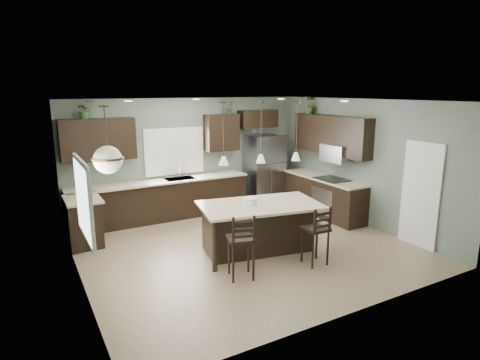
% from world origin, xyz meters
% --- Properties ---
extents(ground, '(6.00, 6.00, 0.00)m').
position_xyz_m(ground, '(0.00, 0.00, 0.00)').
color(ground, '#9E8466').
rests_on(ground, ground).
extents(pantry_door, '(0.04, 0.82, 2.04)m').
position_xyz_m(pantry_door, '(2.98, -1.55, 1.02)').
color(pantry_door, white).
rests_on(pantry_door, ground).
extents(window_back, '(1.35, 0.02, 1.00)m').
position_xyz_m(window_back, '(-0.40, 2.73, 1.55)').
color(window_back, white).
rests_on(window_back, room_shell).
extents(window_left, '(0.02, 1.10, 1.00)m').
position_xyz_m(window_left, '(-2.98, -0.80, 1.55)').
color(window_left, white).
rests_on(window_left, room_shell).
extents(left_return_cabs, '(0.60, 0.90, 0.90)m').
position_xyz_m(left_return_cabs, '(-2.70, 1.70, 0.45)').
color(left_return_cabs, black).
rests_on(left_return_cabs, ground).
extents(left_return_countertop, '(0.66, 0.96, 0.04)m').
position_xyz_m(left_return_countertop, '(-2.68, 1.70, 0.92)').
color(left_return_countertop, beige).
rests_on(left_return_countertop, left_return_cabs).
extents(back_lower_cabs, '(4.20, 0.60, 0.90)m').
position_xyz_m(back_lower_cabs, '(-0.85, 2.45, 0.45)').
color(back_lower_cabs, black).
rests_on(back_lower_cabs, ground).
extents(back_countertop, '(4.20, 0.66, 0.04)m').
position_xyz_m(back_countertop, '(-0.85, 2.43, 0.92)').
color(back_countertop, beige).
rests_on(back_countertop, back_lower_cabs).
extents(sink_inset, '(0.70, 0.45, 0.01)m').
position_xyz_m(sink_inset, '(-0.40, 2.43, 0.94)').
color(sink_inset, gray).
rests_on(sink_inset, back_countertop).
extents(faucet, '(0.02, 0.02, 0.28)m').
position_xyz_m(faucet, '(-0.40, 2.40, 1.08)').
color(faucet, silver).
rests_on(faucet, back_countertop).
extents(back_upper_left, '(1.55, 0.34, 0.90)m').
position_xyz_m(back_upper_left, '(-2.15, 2.58, 1.95)').
color(back_upper_left, black).
rests_on(back_upper_left, room_shell).
extents(back_upper_right, '(0.85, 0.34, 0.90)m').
position_xyz_m(back_upper_right, '(0.80, 2.58, 1.95)').
color(back_upper_right, black).
rests_on(back_upper_right, room_shell).
extents(fridge_header, '(1.05, 0.34, 0.45)m').
position_xyz_m(fridge_header, '(1.85, 2.58, 2.25)').
color(fridge_header, black).
rests_on(fridge_header, room_shell).
extents(right_lower_cabs, '(0.60, 2.35, 0.90)m').
position_xyz_m(right_lower_cabs, '(2.70, 0.87, 0.45)').
color(right_lower_cabs, black).
rests_on(right_lower_cabs, ground).
extents(right_countertop, '(0.66, 2.35, 0.04)m').
position_xyz_m(right_countertop, '(2.68, 0.87, 0.92)').
color(right_countertop, beige).
rests_on(right_countertop, right_lower_cabs).
extents(cooktop, '(0.58, 0.75, 0.02)m').
position_xyz_m(cooktop, '(2.68, 0.60, 0.94)').
color(cooktop, black).
rests_on(cooktop, right_countertop).
extents(wall_oven_front, '(0.01, 0.72, 0.60)m').
position_xyz_m(wall_oven_front, '(2.40, 0.60, 0.45)').
color(wall_oven_front, gray).
rests_on(wall_oven_front, right_lower_cabs).
extents(right_upper_cabs, '(0.34, 2.35, 0.90)m').
position_xyz_m(right_upper_cabs, '(2.83, 0.87, 1.95)').
color(right_upper_cabs, black).
rests_on(right_upper_cabs, room_shell).
extents(microwave, '(0.40, 0.75, 0.40)m').
position_xyz_m(microwave, '(2.78, 0.60, 1.55)').
color(microwave, gray).
rests_on(microwave, right_upper_cabs).
extents(refrigerator, '(0.90, 0.74, 1.85)m').
position_xyz_m(refrigerator, '(1.94, 2.39, 0.93)').
color(refrigerator, gray).
rests_on(refrigerator, ground).
extents(kitchen_island, '(2.40, 1.64, 0.92)m').
position_xyz_m(kitchen_island, '(0.14, -0.30, 0.46)').
color(kitchen_island, black).
rests_on(kitchen_island, ground).
extents(serving_dish, '(0.24, 0.24, 0.14)m').
position_xyz_m(serving_dish, '(-0.06, -0.26, 0.99)').
color(serving_dish, silver).
rests_on(serving_dish, kitchen_island).
extents(bar_stool_left, '(0.51, 0.51, 1.10)m').
position_xyz_m(bar_stool_left, '(-0.71, -1.08, 0.55)').
color(bar_stool_left, black).
rests_on(bar_stool_left, ground).
extents(bar_stool_right, '(0.41, 0.41, 1.07)m').
position_xyz_m(bar_stool_right, '(0.68, -1.25, 0.53)').
color(bar_stool_right, black).
rests_on(bar_stool_right, ground).
extents(pendant_left, '(0.17, 0.17, 1.10)m').
position_xyz_m(pendant_left, '(-0.55, -0.17, 2.25)').
color(pendant_left, white).
rests_on(pendant_left, room_shell).
extents(pendant_center, '(0.17, 0.17, 1.10)m').
position_xyz_m(pendant_center, '(0.14, -0.30, 2.25)').
color(pendant_center, silver).
rests_on(pendant_center, room_shell).
extents(pendant_right, '(0.17, 0.17, 1.10)m').
position_xyz_m(pendant_right, '(0.83, -0.42, 2.25)').
color(pendant_right, silver).
rests_on(pendant_right, room_shell).
extents(chandelier, '(0.43, 0.43, 0.95)m').
position_xyz_m(chandelier, '(-2.60, -0.68, 2.33)').
color(chandelier, '#F9F4CB').
rests_on(chandelier, room_shell).
extents(plant_back_left, '(0.42, 0.39, 0.38)m').
position_xyz_m(plant_back_left, '(-2.37, 2.55, 2.59)').
color(plant_back_left, '#2E5324').
rests_on(plant_back_left, back_upper_left).
extents(plant_back_right, '(0.21, 0.18, 0.34)m').
position_xyz_m(plant_back_right, '(1.01, 2.55, 2.57)').
color(plant_back_right, '#305726').
rests_on(plant_back_right, back_upper_right).
extents(plant_right_wall, '(0.31, 0.31, 0.44)m').
position_xyz_m(plant_right_wall, '(2.80, 1.68, 2.62)').
color(plant_right_wall, '#2A4B21').
rests_on(plant_right_wall, right_upper_cabs).
extents(room_shell, '(6.00, 6.00, 6.00)m').
position_xyz_m(room_shell, '(0.00, 0.00, 1.70)').
color(room_shell, slate).
rests_on(room_shell, ground).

